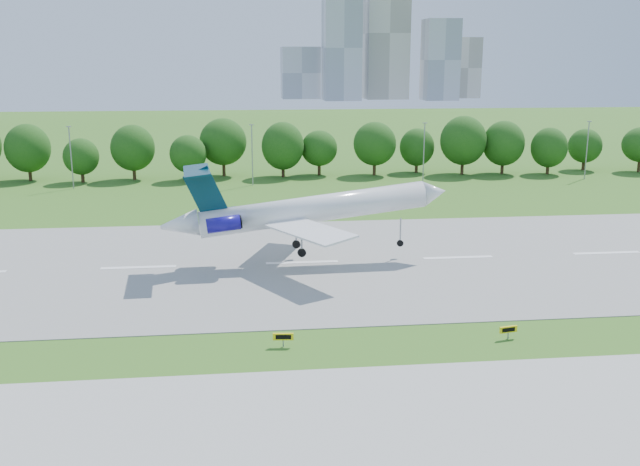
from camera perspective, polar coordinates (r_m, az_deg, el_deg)
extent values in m
plane|color=#34641A|center=(66.23, -17.19, -8.84)|extent=(600.00, 600.00, 0.00)
cube|color=gray|center=(89.52, -14.32, -2.71)|extent=(400.00, 45.00, 0.08)
cube|color=#ADADA8|center=(50.45, -21.02, -16.59)|extent=(400.00, 23.00, 0.08)
cylinder|color=#382314|center=(157.26, -18.38, 4.67)|extent=(0.70, 0.70, 3.60)
sphere|color=#123E0F|center=(156.68, -18.50, 6.26)|extent=(8.40, 8.40, 8.40)
cylinder|color=#382314|center=(153.98, -3.61, 5.17)|extent=(0.70, 0.70, 3.60)
sphere|color=#123E0F|center=(153.38, -3.64, 6.79)|extent=(8.40, 8.40, 8.40)
cylinder|color=#382314|center=(160.90, 10.83, 5.32)|extent=(0.70, 0.70, 3.60)
sphere|color=#123E0F|center=(160.33, 10.90, 6.88)|extent=(8.40, 8.40, 8.40)
cylinder|color=#382314|center=(176.83, 23.37, 5.18)|extent=(0.70, 0.70, 3.60)
sphere|color=#123E0F|center=(176.31, 23.50, 6.60)|extent=(8.40, 8.40, 8.40)
cylinder|color=gray|center=(147.01, -19.28, 5.67)|extent=(0.24, 0.24, 12.00)
cube|color=gray|center=(146.36, -19.47, 8.03)|extent=(0.90, 0.25, 0.18)
cylinder|color=gray|center=(143.34, -5.45, 6.19)|extent=(0.24, 0.24, 12.00)
cube|color=gray|center=(142.67, -5.50, 8.62)|extent=(0.90, 0.25, 0.18)
cylinder|color=gray|center=(148.08, 8.31, 6.35)|extent=(0.24, 0.24, 12.00)
cube|color=gray|center=(147.43, 8.39, 8.70)|extent=(0.90, 0.25, 0.18)
cylinder|color=gray|center=(160.50, 20.56, 6.19)|extent=(0.24, 0.24, 12.00)
cube|color=gray|center=(159.90, 20.75, 8.35)|extent=(0.90, 0.25, 0.18)
cube|color=#B2B2B7|center=(444.51, 1.74, 14.57)|extent=(22.00, 22.00, 62.00)
cube|color=beige|center=(464.59, 5.28, 15.60)|extent=(26.00, 26.00, 80.00)
cube|color=#B2B2B7|center=(451.93, 9.59, 13.49)|extent=(20.00, 20.00, 48.00)
cube|color=beige|center=(482.50, 11.44, 12.83)|extent=(18.00, 18.00, 38.00)
cube|color=#B2B2B7|center=(466.82, -1.58, 12.69)|extent=(24.00, 24.00, 32.00)
cylinder|color=white|center=(87.39, -0.51, 1.92)|extent=(28.35, 5.62, 6.03)
cone|color=white|center=(91.18, 9.11, 3.23)|extent=(3.56, 3.53, 3.55)
cone|color=white|center=(86.21, -11.17, 0.65)|extent=(5.04, 3.66, 3.69)
cube|color=white|center=(81.07, -0.82, 0.19)|extent=(10.08, 12.84, 0.70)
cube|color=white|center=(93.64, -2.26, 2.03)|extent=(8.56, 12.99, 0.70)
cube|color=#052C3A|center=(85.49, -9.16, 3.24)|extent=(5.18, 0.90, 6.40)
cube|color=#052C3A|center=(85.03, -9.86, 4.94)|extent=(3.73, 9.08, 0.50)
cylinder|color=navy|center=(83.89, -7.73, 0.71)|extent=(4.21, 2.11, 2.15)
cylinder|color=navy|center=(88.61, -7.94, 1.41)|extent=(4.21, 2.11, 2.15)
cylinder|color=gray|center=(90.80, 6.45, 0.18)|extent=(0.19, 0.19, 3.27)
cylinder|color=black|center=(91.20, 6.43, -0.82)|extent=(0.86, 0.35, 0.84)
cylinder|color=gray|center=(85.84, -1.47, -0.54)|extent=(0.22, 0.22, 3.27)
cylinder|color=black|center=(86.26, -1.47, -1.59)|extent=(1.06, 0.50, 1.03)
cylinder|color=gray|center=(89.77, -1.92, 0.10)|extent=(0.22, 0.22, 3.27)
cylinder|color=black|center=(90.17, -1.91, -0.91)|extent=(1.06, 0.50, 1.03)
cube|color=gray|center=(63.67, -2.96, -8.75)|extent=(0.13, 0.13, 0.80)
cube|color=yellow|center=(63.45, -2.97, -8.28)|extent=(1.84, 0.38, 0.63)
cube|color=black|center=(63.34, -2.97, -8.32)|extent=(1.37, 0.16, 0.40)
cube|color=gray|center=(67.51, 14.81, -7.89)|extent=(0.13, 0.13, 0.76)
cube|color=yellow|center=(67.32, 14.84, -7.46)|extent=(1.74, 0.52, 0.60)
cube|color=black|center=(67.22, 14.89, -7.50)|extent=(1.28, 0.27, 0.38)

